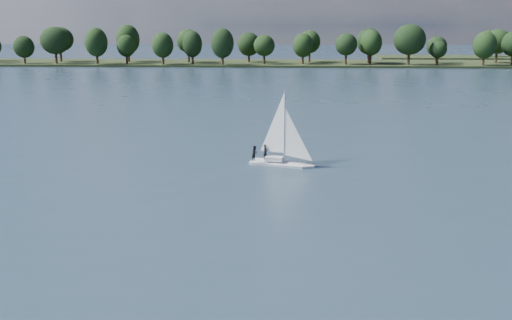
% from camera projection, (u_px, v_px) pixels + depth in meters
% --- Properties ---
extents(ground, '(700.00, 700.00, 0.00)m').
position_uv_depth(ground, '(243.00, 101.00, 113.51)').
color(ground, '#233342').
rests_on(ground, ground).
extents(far_shore, '(660.00, 40.00, 1.50)m').
position_uv_depth(far_shore, '(266.00, 64.00, 222.34)').
color(far_shore, black).
rests_on(far_shore, ground).
extents(sailboat, '(6.65, 3.46, 8.43)m').
position_uv_depth(sailboat, '(278.00, 144.00, 60.53)').
color(sailboat, silver).
rests_on(sailboat, ground).
extents(treeline, '(562.60, 73.61, 18.48)m').
position_uv_depth(treeline, '(230.00, 43.00, 217.96)').
color(treeline, black).
rests_on(treeline, ground).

